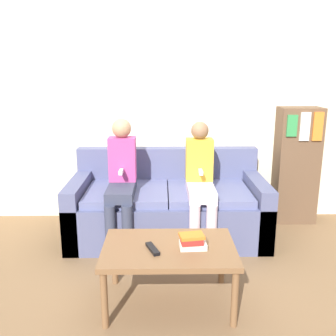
{
  "coord_description": "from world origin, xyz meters",
  "views": [
    {
      "loc": [
        -0.05,
        -2.81,
        1.53
      ],
      "look_at": [
        0.0,
        0.42,
        0.7
      ],
      "focal_mm": 40.0,
      "sensor_mm": 36.0,
      "label": 1
    }
  ],
  "objects": [
    {
      "name": "ground_plane",
      "position": [
        0.0,
        0.0,
        0.0
      ],
      "size": [
        10.0,
        10.0,
        0.0
      ],
      "primitive_type": "plane",
      "color": "brown"
    },
    {
      "name": "coffee_table",
      "position": [
        -0.01,
        -0.56,
        0.37
      ],
      "size": [
        0.87,
        0.58,
        0.42
      ],
      "color": "brown",
      "rests_on": "ground_plane"
    },
    {
      "name": "wall_back",
      "position": [
        -0.0,
        1.08,
        1.3
      ],
      "size": [
        8.0,
        0.06,
        2.6
      ],
      "color": "beige",
      "rests_on": "ground_plane"
    },
    {
      "name": "book_stack",
      "position": [
        0.14,
        -0.59,
        0.47
      ],
      "size": [
        0.18,
        0.13,
        0.1
      ],
      "color": "silver",
      "rests_on": "coffee_table"
    },
    {
      "name": "tv_remote",
      "position": [
        -0.12,
        -0.61,
        0.43
      ],
      "size": [
        0.1,
        0.17,
        0.02
      ],
      "rotation": [
        0.0,
        0.0,
        0.37
      ],
      "color": "black",
      "rests_on": "coffee_table"
    },
    {
      "name": "person_right",
      "position": [
        0.28,
        0.35,
        0.61
      ],
      "size": [
        0.24,
        0.59,
        1.1
      ],
      "color": "silver",
      "rests_on": "ground_plane"
    },
    {
      "name": "couch",
      "position": [
        0.0,
        0.55,
        0.28
      ],
      "size": [
        1.8,
        0.87,
        0.79
      ],
      "color": "#4C5175",
      "rests_on": "ground_plane"
    },
    {
      "name": "bookshelf",
      "position": [
        1.33,
        0.9,
        0.6
      ],
      "size": [
        0.42,
        0.28,
        1.19
      ],
      "color": "brown",
      "rests_on": "ground_plane"
    },
    {
      "name": "person_left",
      "position": [
        -0.41,
        0.36,
        0.63
      ],
      "size": [
        0.24,
        0.59,
        1.13
      ],
      "color": "#33384C",
      "rests_on": "ground_plane"
    }
  ]
}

